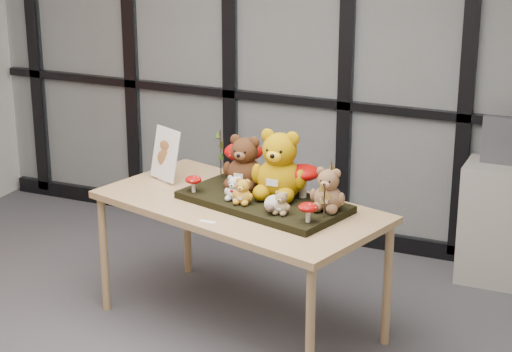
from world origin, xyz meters
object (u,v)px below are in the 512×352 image
at_px(diorama_tray, 264,202).
at_px(mushroom_back_left, 244,160).
at_px(mushroom_front_left, 193,183).
at_px(cabinet, 508,225).
at_px(bear_brown_medium, 245,159).
at_px(bear_beige_small, 281,201).
at_px(mushroom_back_right, 303,180).
at_px(mushroom_front_right, 308,211).
at_px(bear_pooh_yellow, 280,160).
at_px(bear_small_yellow, 243,190).
at_px(plush_cream_hedgehog, 274,203).
at_px(sign_holder, 165,156).
at_px(display_table, 240,214).
at_px(bear_tan_back, 328,187).
at_px(bear_white_bow, 235,187).

distance_m(diorama_tray, mushroom_back_left, 0.38).
bearing_deg(mushroom_front_left, cabinet, 38.59).
relative_size(bear_brown_medium, bear_beige_small, 2.46).
xyz_separation_m(diorama_tray, cabinet, (1.23, 1.26, -0.41)).
relative_size(mushroom_back_right, mushroom_front_right, 1.79).
height_order(bear_pooh_yellow, mushroom_front_right, bear_pooh_yellow).
bearing_deg(bear_beige_small, bear_small_yellow, -177.70).
distance_m(plush_cream_hedgehog, sign_holder, 0.94).
xyz_separation_m(display_table, mushroom_front_left, (-0.28, -0.03, 0.16)).
distance_m(bear_tan_back, bear_beige_small, 0.28).
bearing_deg(mushroom_back_left, bear_pooh_yellow, -30.33).
xyz_separation_m(bear_pooh_yellow, bear_tan_back, (0.33, -0.09, -0.09)).
distance_m(display_table, bear_brown_medium, 0.33).
height_order(mushroom_back_right, sign_holder, sign_holder).
bearing_deg(bear_beige_small, mushroom_back_left, 150.42).
distance_m(bear_tan_back, sign_holder, 1.15).
bearing_deg(mushroom_front_left, bear_beige_small, -11.68).
xyz_separation_m(bear_white_bow, plush_cream_hedgehog, (0.28, -0.09, -0.03)).
bearing_deg(plush_cream_hedgehog, sign_holder, 174.53).
height_order(bear_tan_back, bear_white_bow, bear_tan_back).
bearing_deg(bear_tan_back, diorama_tray, -166.78).
bearing_deg(cabinet, mushroom_back_right, -131.93).
relative_size(bear_tan_back, mushroom_back_right, 1.26).
distance_m(diorama_tray, bear_small_yellow, 0.18).
height_order(bear_small_yellow, plush_cream_hedgehog, bear_small_yellow).
height_order(display_table, mushroom_back_right, mushroom_back_right).
xyz_separation_m(plush_cream_hedgehog, cabinet, (1.09, 1.44, -0.48)).
height_order(display_table, bear_beige_small, bear_beige_small).
xyz_separation_m(display_table, diorama_tray, (0.14, 0.03, 0.09)).
height_order(bear_pooh_yellow, mushroom_front_left, bear_pooh_yellow).
bearing_deg(mushroom_back_right, bear_small_yellow, -139.39).
bearing_deg(display_table, bear_brown_medium, 120.31).
bearing_deg(sign_holder, mushroom_back_left, 34.82).
relative_size(bear_beige_small, mushroom_front_left, 1.32).
bearing_deg(diorama_tray, sign_holder, -176.68).
bearing_deg(bear_small_yellow, mushroom_front_right, 0.63).
xyz_separation_m(mushroom_back_left, mushroom_front_right, (0.60, -0.50, -0.07)).
relative_size(diorama_tray, bear_beige_small, 6.76).
bearing_deg(mushroom_back_left, cabinet, 34.44).
xyz_separation_m(bear_small_yellow, mushroom_front_left, (-0.35, 0.06, -0.03)).
relative_size(bear_tan_back, plush_cream_hedgehog, 2.49).
xyz_separation_m(display_table, mushroom_back_right, (0.34, 0.14, 0.21)).
height_order(bear_white_bow, mushroom_back_right, mushroom_back_right).
bearing_deg(bear_white_bow, bear_tan_back, 22.99).
distance_m(bear_pooh_yellow, mushroom_back_right, 0.18).
xyz_separation_m(display_table, bear_beige_small, (0.33, -0.16, 0.18)).
relative_size(sign_holder, cabinet, 0.41).
distance_m(bear_tan_back, mushroom_front_right, 0.24).
height_order(plush_cream_hedgehog, mushroom_front_left, same).
height_order(mushroom_front_left, sign_holder, sign_holder).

